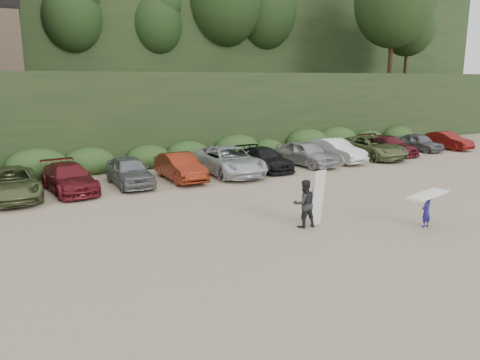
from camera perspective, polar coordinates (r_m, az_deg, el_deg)
ground at (r=19.22m, az=9.41°, el=-4.83°), size 120.00×120.00×0.00m
hillside_backdrop at (r=51.57m, az=-18.26°, el=17.99°), size 90.00×41.50×28.00m
parked_cars at (r=27.96m, az=-0.89°, el=2.34°), size 39.28×6.04×1.64m
child_surfer at (r=19.22m, az=21.82°, el=-2.77°), size 2.30×1.06×1.33m
adult_surfer at (r=18.05m, az=7.98°, el=-2.80°), size 1.39×0.85×2.19m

